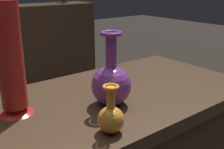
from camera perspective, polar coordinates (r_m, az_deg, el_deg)
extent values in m
cube|color=#422D1E|center=(1.15, 0.14, -5.12)|extent=(1.20, 0.64, 0.05)
sphere|color=#7A388E|center=(1.02, -0.15, -2.27)|extent=(0.15, 0.15, 0.15)
cylinder|color=#7A388E|center=(0.98, -0.16, 4.67)|extent=(0.04, 0.04, 0.13)
torus|color=#7A388E|center=(0.97, -0.16, 8.40)|extent=(0.08, 0.08, 0.02)
cone|color=red|center=(1.03, -19.00, -6.82)|extent=(0.12, 0.12, 0.03)
cylinder|color=red|center=(0.97, -20.17, 3.49)|extent=(0.09, 0.09, 0.36)
sphere|color=orange|center=(0.85, -0.24, -9.23)|extent=(0.08, 0.08, 0.08)
cylinder|color=orange|center=(0.82, -0.24, -4.87)|extent=(0.03, 0.03, 0.07)
torus|color=orange|center=(0.81, -0.25, -2.54)|extent=(0.05, 0.05, 0.01)
cylinder|color=#477A38|center=(3.53, -9.77, 14.41)|extent=(0.06, 0.06, 0.02)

